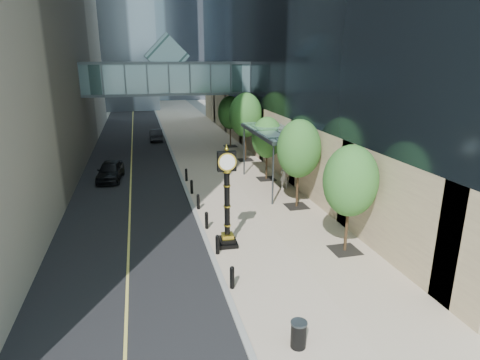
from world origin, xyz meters
The scene contains 13 objects.
ground centered at (0.00, 0.00, 0.00)m, with size 320.00×320.00×0.00m, color gray.
road centered at (-7.00, 40.00, 0.01)m, with size 8.00×180.00×0.02m, color black.
sidewalk centered at (1.00, 40.00, 0.03)m, with size 8.00×180.00×0.06m, color tan.
curb centered at (-3.00, 40.00, 0.04)m, with size 0.25×180.00×0.07m, color gray.
skywalk centered at (-3.00, 28.00, 7.71)m, with size 17.00×4.20×5.80m.
entrance_canopy centered at (3.48, 14.00, 4.19)m, with size 3.00×8.00×4.38m.
bollard_row centered at (-2.70, 9.00, 0.51)m, with size 0.20×16.20×0.90m.
street_trees centered at (3.60, 16.60, 3.90)m, with size 3.08×28.66×6.34m.
street_clock centered at (-2.02, 4.98, 2.32)m, with size 1.03×1.03×5.20m.
trash_bin centered at (-1.37, -3.05, 0.51)m, with size 0.52×0.52×0.90m, color black.
pedestrian centered at (4.14, 13.36, 1.02)m, with size 0.70×0.46×1.92m, color #AFA9A0.
car_near centered at (-8.53, 18.94, 0.78)m, with size 1.78×4.43×1.51m, color black.
car_far centered at (-4.20, 34.77, 0.69)m, with size 1.42×4.08×1.34m, color black.
Camera 1 is at (-6.01, -13.48, 9.31)m, focal length 30.00 mm.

